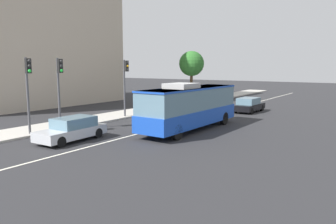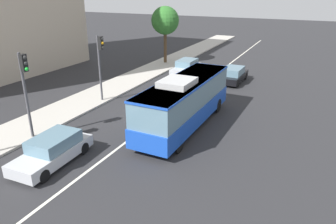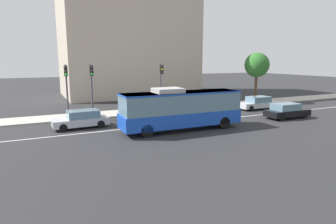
% 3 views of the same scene
% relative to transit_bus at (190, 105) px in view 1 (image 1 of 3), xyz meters
% --- Properties ---
extents(ground_plane, '(160.00, 160.00, 0.00)m').
position_rel_transit_bus_xyz_m(ground_plane, '(1.25, 2.18, -1.81)').
color(ground_plane, '#28282B').
extents(sidewalk_kerb, '(80.00, 3.48, 0.14)m').
position_rel_transit_bus_xyz_m(sidewalk_kerb, '(1.25, 9.02, -1.74)').
color(sidewalk_kerb, '#B2ADA3').
rests_on(sidewalk_kerb, ground_plane).
extents(lane_centre_line, '(76.00, 0.16, 0.01)m').
position_rel_transit_bus_xyz_m(lane_centre_line, '(1.25, 2.18, -1.80)').
color(lane_centre_line, silver).
rests_on(lane_centre_line, ground_plane).
extents(transit_bus, '(10.04, 2.66, 3.46)m').
position_rel_transit_bus_xyz_m(transit_bus, '(0.00, 0.00, 0.00)').
color(transit_bus, '#1947B7').
rests_on(transit_bus, ground_plane).
extents(sedan_silver, '(4.50, 1.83, 1.46)m').
position_rel_transit_bus_xyz_m(sedan_silver, '(12.65, 5.12, -1.09)').
color(sedan_silver, '#B7BABF').
rests_on(sedan_silver, ground_plane).
extents(sedan_silver_ahead, '(4.56, 1.96, 1.46)m').
position_rel_transit_bus_xyz_m(sedan_silver_ahead, '(-7.21, 4.29, -1.09)').
color(sedan_silver_ahead, '#B7BABF').
rests_on(sedan_silver_ahead, ground_plane).
extents(sedan_black, '(4.53, 1.89, 1.46)m').
position_rel_transit_bus_xyz_m(sedan_black, '(11.58, -0.17, -1.09)').
color(sedan_black, black).
rests_on(sedan_black, ground_plane).
extents(traffic_light_near_corner, '(0.35, 0.62, 5.20)m').
position_rel_transit_bus_xyz_m(traffic_light_near_corner, '(-7.85, 7.70, 1.75)').
color(traffic_light_near_corner, '#47474C').
rests_on(traffic_light_near_corner, ground_plane).
extents(traffic_light_mid_block, '(0.32, 0.62, 5.20)m').
position_rel_transit_bus_xyz_m(traffic_light_mid_block, '(1.65, 7.67, 1.75)').
color(traffic_light_mid_block, '#47474C').
rests_on(traffic_light_mid_block, ground_plane).
extents(traffic_light_far_corner, '(0.33, 0.62, 5.20)m').
position_rel_transit_bus_xyz_m(traffic_light_far_corner, '(-5.63, 7.38, 1.75)').
color(traffic_light_far_corner, '#47474C').
rests_on(traffic_light_far_corner, ground_plane).
extents(street_tree_kerbside_left, '(3.19, 3.19, 6.58)m').
position_rel_transit_bus_xyz_m(street_tree_kerbside_left, '(16.09, 9.26, 3.13)').
color(street_tree_kerbside_left, '#4C3823').
rests_on(street_tree_kerbside_left, ground_plane).
extents(office_block_background, '(20.08, 13.56, 23.80)m').
position_rel_transit_bus_xyz_m(office_block_background, '(3.64, 25.43, 10.09)').
color(office_block_background, '#B7A893').
rests_on(office_block_background, ground_plane).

